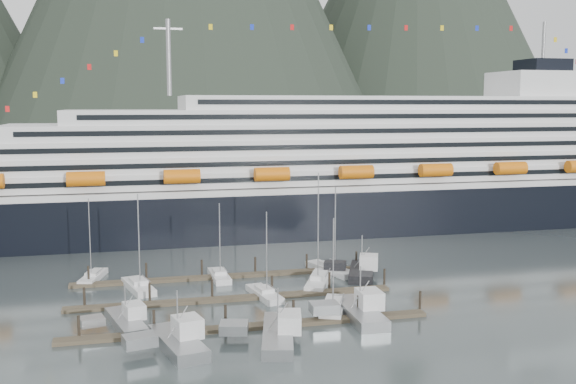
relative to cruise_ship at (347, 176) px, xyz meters
name	(u,v)px	position (x,y,z in m)	size (l,w,h in m)	color
ground	(271,304)	(-30.03, -54.94, -12.04)	(1600.00, 1600.00, 0.00)	#424D4E
cruise_ship	(347,176)	(0.00, 0.00, 0.00)	(210.00, 30.40, 50.30)	black
dock_near	(251,326)	(-34.95, -64.89, -11.73)	(48.18, 2.28, 3.20)	#433A2B
dock_mid	(234,298)	(-34.95, -51.89, -11.73)	(48.18, 2.28, 3.20)	#433A2B
dock_far	(221,276)	(-34.95, -38.89, -11.73)	(48.18, 2.28, 3.20)	#433A2B
sailboat_a	(139,287)	(-48.41, -43.02, -11.59)	(5.21, 10.45, 15.63)	silver
sailboat_c	(264,294)	(-30.33, -51.58, -11.62)	(4.12, 9.72, 13.46)	silver
sailboat_d	(319,281)	(-20.35, -46.36, -11.57)	(7.82, 12.57, 18.50)	silver
sailboat_e	(93,277)	(-55.47, -34.95, -11.62)	(4.64, 9.47, 13.93)	silver
sailboat_f	(219,276)	(-35.35, -39.41, -11.62)	(2.84, 8.97, 13.12)	silver
sailboat_g	(331,270)	(-16.22, -39.56, -11.60)	(6.32, 11.79, 15.32)	silver
sailboat_h	(334,308)	(-22.45, -60.61, -11.60)	(6.79, 10.52, 13.80)	silver
trawler_a	(125,321)	(-50.58, -60.38, -11.22)	(8.63, 11.60, 6.10)	#929497
trawler_b	(177,341)	(-44.69, -69.97, -11.08)	(9.69, 12.43, 7.74)	#929497
trawler_c	(277,333)	(-32.69, -69.90, -11.13)	(10.59, 14.49, 7.17)	#929497
trawler_d	(359,311)	(-20.04, -64.16, -11.07)	(9.73, 13.16, 7.82)	#929497
trawler_e	(361,270)	(-12.15, -43.26, -11.09)	(10.27, 12.29, 7.63)	black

